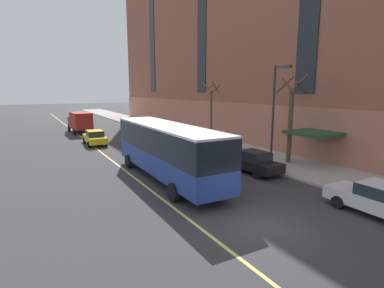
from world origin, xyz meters
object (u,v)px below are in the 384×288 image
parked_car_white_4 (381,200)px  street_tree_far_uptown (291,118)px  parked_car_black_0 (252,161)px  box_truck (80,121)px  street_tree_far_downtown (211,111)px  city_bus (166,148)px  taxi_cab (95,137)px  parked_car_navy_1 (131,124)px  parked_car_champagne_3 (163,134)px  parked_car_white_2 (195,144)px  street_lamp (276,107)px

parked_car_white_4 → street_tree_far_uptown: bearing=66.6°
parked_car_black_0 → box_truck: 27.85m
box_truck → street_tree_far_downtown: size_ratio=0.98×
city_bus → taxi_cab: bearing=94.8°
street_tree_far_downtown → parked_car_navy_1: bearing=105.0°
taxi_cab → parked_car_champagne_3: bearing=-10.0°
box_truck → parked_car_white_2: bearing=-68.9°
parked_car_champagne_3 → parked_car_white_4: bearing=-89.7°
parked_car_black_0 → street_tree_far_downtown: (4.16, 11.71, 2.76)m
city_bus → taxi_cab: (-1.31, 15.55, -1.33)m
street_tree_far_downtown → parked_car_white_2: bearing=-139.1°
taxi_cab → street_lamp: size_ratio=0.64×
parked_car_black_0 → street_lamp: size_ratio=0.65×
box_truck → street_lamp: street_lamp is taller
parked_car_black_0 → parked_car_champagne_3: 15.50m
parked_car_white_2 → street_tree_far_uptown: (4.17, -7.66, 2.85)m
city_bus → street_tree_far_uptown: (10.28, -0.80, 1.52)m
box_truck → street_tree_far_uptown: 28.85m
parked_car_navy_1 → box_truck: (-7.28, -0.18, 0.85)m
parked_car_navy_1 → parked_car_white_4: 35.88m
city_bus → taxi_cab: size_ratio=2.62×
parked_car_white_2 → taxi_cab: bearing=130.5°
parked_car_champagne_3 → street_tree_far_uptown: (4.15, -15.04, 2.84)m
parked_car_white_2 → city_bus: bearing=-131.7°
parked_car_black_0 → box_truck: box_truck is taller
parked_car_navy_1 → street_tree_far_downtown: size_ratio=0.67×
parked_car_white_2 → parked_car_champagne_3: (0.02, 7.38, 0.00)m
parked_car_white_2 → street_lamp: street_lamp is taller
parked_car_white_2 → parked_car_navy_1: bearing=89.9°
parked_car_navy_1 → box_truck: box_truck is taller
parked_car_navy_1 → taxi_cab: size_ratio=0.93×
city_bus → street_lamp: size_ratio=1.67×
parked_car_black_0 → street_lamp: 4.25m
parked_car_champagne_3 → parked_car_white_2: bearing=-90.1°
city_bus → parked_car_navy_1: size_ratio=2.80×
street_lamp → street_tree_far_downtown: bearing=78.9°
street_tree_far_downtown → parked_car_black_0: bearing=-109.5°
parked_car_white_4 → street_tree_far_uptown: 10.50m
street_tree_far_downtown → parked_car_white_4: bearing=-101.0°
parked_car_black_0 → street_tree_far_downtown: street_tree_far_downtown is taller
box_truck → parked_car_white_4: bearing=-78.3°
parked_car_white_2 → street_tree_far_downtown: size_ratio=0.65×
taxi_cab → street_tree_far_uptown: bearing=-54.7°
parked_car_black_0 → parked_car_navy_1: same height
parked_car_black_0 → parked_car_white_2: (0.01, 8.12, -0.00)m
parked_car_champagne_3 → street_tree_far_downtown: (4.13, -3.79, 2.76)m
parked_car_white_2 → parked_car_champagne_3: same height
parked_car_champagne_3 → street_tree_far_downtown: bearing=-42.5°
parked_car_champagne_3 → street_tree_far_uptown: street_tree_far_uptown is taller
parked_car_champagne_3 → street_lamp: street_lamp is taller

